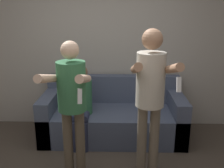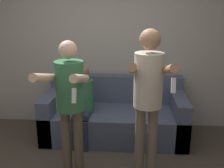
{
  "view_description": "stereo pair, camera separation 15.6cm",
  "coord_description": "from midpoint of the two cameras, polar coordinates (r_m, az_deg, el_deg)",
  "views": [
    {
      "loc": [
        0.25,
        -2.3,
        1.96
      ],
      "look_at": [
        0.16,
        0.88,
        1.0
      ],
      "focal_mm": 42.0,
      "sensor_mm": 36.0,
      "label": 1
    },
    {
      "loc": [
        0.41,
        -2.29,
        1.96
      ],
      "look_at": [
        0.16,
        0.88,
        1.0
      ],
      "focal_mm": 42.0,
      "sensor_mm": 36.0,
      "label": 2
    }
  ],
  "objects": [
    {
      "name": "person_standing_right",
      "position": [
        2.8,
        9.45,
        -1.54
      ],
      "size": [
        0.43,
        0.72,
        1.74
      ],
      "color": "#6B6051",
      "rests_on": "ground_plane"
    },
    {
      "name": "couch",
      "position": [
        4.08,
        1.7,
        -7.32
      ],
      "size": [
        2.12,
        0.91,
        0.88
      ],
      "color": "#4C5670",
      "rests_on": "ground_plane"
    },
    {
      "name": "wall_back",
      "position": [
        4.26,
        -0.11,
        8.5
      ],
      "size": [
        6.4,
        0.06,
        2.7
      ],
      "color": "#B7B2A8",
      "rests_on": "ground_plane"
    },
    {
      "name": "person_seated",
      "position": [
        3.79,
        -5.24,
        -3.83
      ],
      "size": [
        0.3,
        0.52,
        1.16
      ],
      "color": "#282D47",
      "rests_on": "ground_plane"
    },
    {
      "name": "person_standing_left",
      "position": [
        2.87,
        -7.67,
        -2.72
      ],
      "size": [
        0.43,
        0.76,
        1.61
      ],
      "color": "brown",
      "rests_on": "ground_plane"
    }
  ]
}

